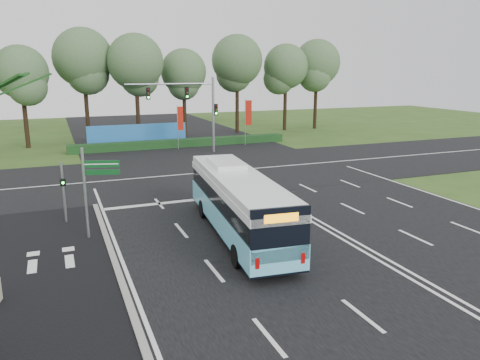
# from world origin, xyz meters

# --- Properties ---
(ground) EXTENTS (120.00, 120.00, 0.00)m
(ground) POSITION_xyz_m (0.00, 0.00, 0.00)
(ground) COLOR #2E4D19
(ground) RESTS_ON ground
(road_main) EXTENTS (20.00, 120.00, 0.04)m
(road_main) POSITION_xyz_m (0.00, 0.00, 0.02)
(road_main) COLOR black
(road_main) RESTS_ON ground
(road_cross) EXTENTS (120.00, 14.00, 0.05)m
(road_cross) POSITION_xyz_m (0.00, 12.00, 0.03)
(road_cross) COLOR black
(road_cross) RESTS_ON ground
(bike_path) EXTENTS (5.00, 18.00, 0.06)m
(bike_path) POSITION_xyz_m (-12.50, -3.00, 0.03)
(bike_path) COLOR black
(bike_path) RESTS_ON ground
(kerb_strip) EXTENTS (0.25, 18.00, 0.12)m
(kerb_strip) POSITION_xyz_m (-10.10, -3.00, 0.06)
(kerb_strip) COLOR gray
(kerb_strip) RESTS_ON ground
(city_bus) EXTENTS (3.40, 11.25, 3.18)m
(city_bus) POSITION_xyz_m (-4.22, -1.60, 1.60)
(city_bus) COLOR #65CDEB
(city_bus) RESTS_ON ground
(pedestrian_signal) EXTENTS (0.29, 0.41, 3.18)m
(pedestrian_signal) POSITION_xyz_m (-11.74, 3.38, 1.74)
(pedestrian_signal) COLOR gray
(pedestrian_signal) RESTS_ON ground
(street_sign) EXTENTS (1.61, 0.57, 4.29)m
(street_sign) POSITION_xyz_m (-10.52, 0.49, 2.68)
(street_sign) COLOR gray
(street_sign) RESTS_ON ground
(banner_flag_mid) EXTENTS (0.63, 0.12, 4.27)m
(banner_flag_mid) POSITION_xyz_m (-0.56, 23.08, 2.80)
(banner_flag_mid) COLOR gray
(banner_flag_mid) RESTS_ON ground
(banner_flag_right) EXTENTS (0.69, 0.19, 4.71)m
(banner_flag_right) POSITION_xyz_m (6.56, 23.09, 3.06)
(banner_flag_right) COLOR gray
(banner_flag_right) RESTS_ON ground
(traffic_light_gantry) EXTENTS (8.41, 0.28, 7.00)m
(traffic_light_gantry) POSITION_xyz_m (0.21, 20.50, 4.66)
(traffic_light_gantry) COLOR gray
(traffic_light_gantry) RESTS_ON ground
(hedge) EXTENTS (22.00, 1.20, 0.80)m
(hedge) POSITION_xyz_m (0.00, 24.50, 0.40)
(hedge) COLOR #133517
(hedge) RESTS_ON ground
(blue_hoarding) EXTENTS (10.00, 0.30, 2.20)m
(blue_hoarding) POSITION_xyz_m (-4.00, 27.00, 1.10)
(blue_hoarding) COLOR #2067B2
(blue_hoarding) RESTS_ON ground
(eucalyptus_row) EXTENTS (46.69, 9.09, 12.51)m
(eucalyptus_row) POSITION_xyz_m (-0.54, 31.46, 8.42)
(eucalyptus_row) COLOR black
(eucalyptus_row) RESTS_ON ground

